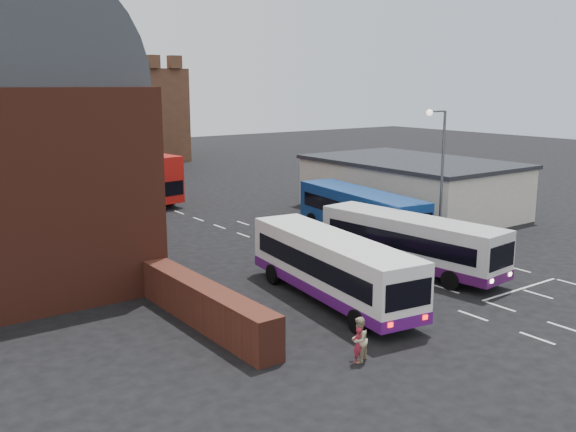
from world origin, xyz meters
TOP-DOWN VIEW (x-y plane):
  - ground at (0.00, 0.00)m, footprint 180.00×180.00m
  - forecourt_wall at (-10.20, 2.00)m, footprint 1.20×10.00m
  - cream_building at (15.00, 14.00)m, footprint 10.40×16.40m
  - brick_terrace at (-6.00, 46.00)m, footprint 22.00×10.00m
  - castle_keep at (6.00, 66.00)m, footprint 22.00×22.00m
  - bus_white_outbound at (-3.76, 1.34)m, footprint 4.07×11.59m
  - bus_white_inbound at (2.94, 2.64)m, footprint 3.66×11.23m
  - bus_blue at (6.00, 10.03)m, footprint 4.14×11.81m
  - bus_red_double at (-0.65, 31.46)m, footprint 3.85×11.01m
  - street_lamp at (8.30, 5.40)m, footprint 1.76×0.38m
  - pedestrian_red at (-7.45, -4.60)m, footprint 0.54×0.38m
  - pedestrian_beige at (-7.37, -4.56)m, footprint 1.05×0.98m

SIDE VIEW (x-z plane):
  - ground at x=0.00m, z-range 0.00..0.00m
  - pedestrian_red at x=-7.45m, z-range 0.00..1.40m
  - pedestrian_beige at x=-7.37m, z-range 0.00..1.73m
  - forecourt_wall at x=-10.20m, z-range 0.00..1.80m
  - bus_white_inbound at x=2.94m, z-range 0.27..3.28m
  - bus_white_outbound at x=-3.76m, z-range 0.28..3.38m
  - bus_blue at x=6.00m, z-range 0.29..3.44m
  - cream_building at x=15.00m, z-range 0.03..4.28m
  - bus_red_double at x=-0.65m, z-range 0.14..4.45m
  - street_lamp at x=8.30m, z-range 0.89..9.53m
  - brick_terrace at x=-6.00m, z-range 0.00..11.00m
  - castle_keep at x=6.00m, z-range 0.00..12.00m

